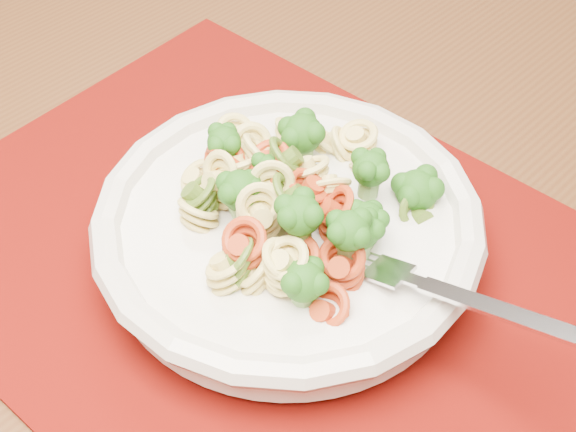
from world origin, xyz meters
The scene contains 5 objects.
dining_table centered at (0.11, 0.09, 0.65)m, with size 1.48×1.12×0.76m.
placemat centered at (0.07, -0.03, 0.76)m, with size 0.46×0.36×0.00m, color #550903.
pasta_bowl centered at (0.09, -0.02, 0.79)m, with size 0.25×0.25×0.05m.
pasta_broccoli_heap centered at (0.09, -0.02, 0.81)m, with size 0.21×0.21×0.06m, color #DEC56D, non-canonical shape.
fork centered at (0.17, -0.03, 0.81)m, with size 0.19×0.02×0.01m, color silver, non-canonical shape.
Camera 1 is at (0.28, -0.32, 1.17)m, focal length 50.00 mm.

